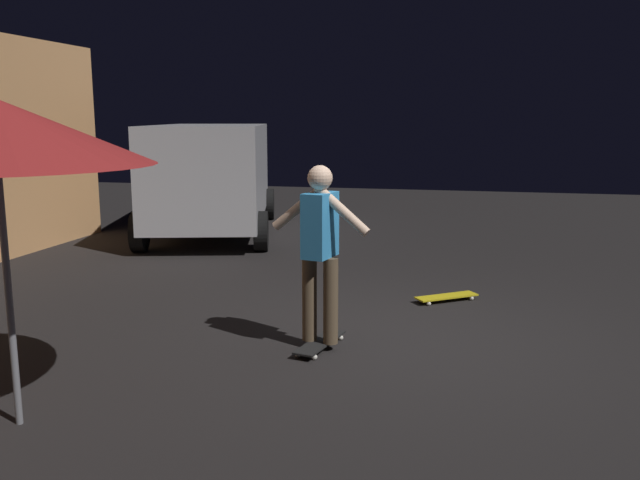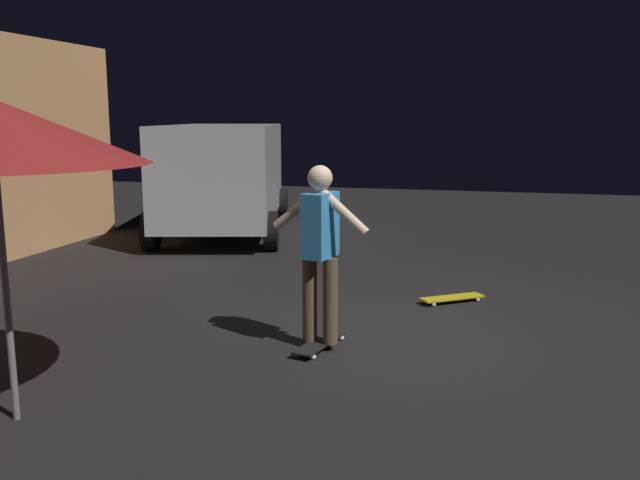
% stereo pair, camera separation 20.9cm
% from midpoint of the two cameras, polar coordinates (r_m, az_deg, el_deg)
% --- Properties ---
extents(ground_plane, '(28.00, 28.00, 0.00)m').
position_cam_midpoint_polar(ground_plane, '(6.81, 5.12, -8.19)').
color(ground_plane, black).
extents(parked_van, '(4.94, 3.21, 2.03)m').
position_cam_midpoint_polar(parked_van, '(12.74, -9.67, 5.73)').
color(parked_van, '#B2B2B7').
rests_on(parked_van, ground_plane).
extents(skateboard_ridden, '(0.80, 0.36, 0.07)m').
position_cam_midpoint_polar(skateboard_ridden, '(6.43, -0.94, -8.75)').
color(skateboard_ridden, black).
rests_on(skateboard_ridden, ground_plane).
extents(skateboard_spare, '(0.62, 0.75, 0.07)m').
position_cam_midpoint_polar(skateboard_spare, '(8.14, 10.02, -4.79)').
color(skateboard_spare, gold).
rests_on(skateboard_spare, ground_plane).
extents(skater, '(0.42, 0.98, 1.67)m').
position_cam_midpoint_polar(skater, '(6.18, -0.97, -0.12)').
color(skater, brown).
rests_on(skater, skateboard_ridden).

